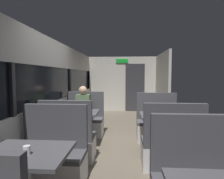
# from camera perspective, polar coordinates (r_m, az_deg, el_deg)

# --- Properties ---
(ground_plane) EXTENTS (3.30, 9.20, 0.02)m
(ground_plane) POSITION_cam_1_polar(r_m,az_deg,el_deg) (4.23, 1.95, -16.99)
(ground_plane) COLOR #665B4C
(carriage_window_panel_left) EXTENTS (0.09, 8.48, 2.30)m
(carriage_window_panel_left) POSITION_cam_1_polar(r_m,az_deg,el_deg) (4.26, -17.90, -1.52)
(carriage_window_panel_left) COLOR beige
(carriage_window_panel_left) RESTS_ON ground_plane
(carriage_end_bulkhead) EXTENTS (2.90, 0.11, 2.30)m
(carriage_end_bulkhead) POSITION_cam_1_polar(r_m,az_deg,el_deg) (8.14, 3.40, 1.57)
(carriage_end_bulkhead) COLOR beige
(carriage_end_bulkhead) RESTS_ON ground_plane
(carriage_aisle_panel_right) EXTENTS (0.08, 2.40, 2.30)m
(carriage_aisle_panel_right) POSITION_cam_1_polar(r_m,az_deg,el_deg) (7.07, 14.65, 1.13)
(carriage_aisle_panel_right) COLOR beige
(carriage_aisle_panel_right) RESTS_ON ground_plane
(dining_table_near_window) EXTENTS (0.90, 0.70, 0.74)m
(dining_table_near_window) POSITION_cam_1_polar(r_m,az_deg,el_deg) (2.29, -24.46, -18.83)
(dining_table_near_window) COLOR #9E9EA3
(dining_table_near_window) RESTS_ON ground_plane
(bench_near_window_facing_entry) EXTENTS (0.95, 0.50, 1.10)m
(bench_near_window_facing_entry) POSITION_cam_1_polar(r_m,az_deg,el_deg) (3.00, -17.52, -19.45)
(bench_near_window_facing_entry) COLOR silver
(bench_near_window_facing_entry) RESTS_ON ground_plane
(dining_table_mid_window) EXTENTS (0.90, 0.70, 0.74)m
(dining_table_mid_window) POSITION_cam_1_polar(r_m,az_deg,el_deg) (4.22, -10.35, -7.87)
(dining_table_mid_window) COLOR #9E9EA3
(dining_table_mid_window) RESTS_ON ground_plane
(bench_mid_window_facing_end) EXTENTS (0.95, 0.50, 1.10)m
(bench_mid_window_facing_end) POSITION_cam_1_polar(r_m,az_deg,el_deg) (3.66, -13.07, -14.91)
(bench_mid_window_facing_end) COLOR silver
(bench_mid_window_facing_end) RESTS_ON ground_plane
(bench_mid_window_facing_entry) EXTENTS (0.95, 0.50, 1.10)m
(bench_mid_window_facing_entry) POSITION_cam_1_polar(r_m,az_deg,el_deg) (4.96, -8.28, -9.72)
(bench_mid_window_facing_entry) COLOR silver
(bench_mid_window_facing_entry) RESTS_ON ground_plane
(dining_table_rear_aisle) EXTENTS (0.90, 0.70, 0.74)m
(dining_table_rear_aisle) POSITION_cam_1_polar(r_m,az_deg,el_deg) (3.97, 15.06, -8.72)
(dining_table_rear_aisle) COLOR #9E9EA3
(dining_table_rear_aisle) RESTS_ON ground_plane
(bench_rear_aisle_facing_end) EXTENTS (0.95, 0.50, 1.10)m
(bench_rear_aisle_facing_end) POSITION_cam_1_polar(r_m,az_deg,el_deg) (3.41, 17.31, -16.45)
(bench_rear_aisle_facing_end) COLOR silver
(bench_rear_aisle_facing_end) RESTS_ON ground_plane
(bench_rear_aisle_facing_entry) EXTENTS (0.95, 0.50, 1.10)m
(bench_rear_aisle_facing_entry) POSITION_cam_1_polar(r_m,az_deg,el_deg) (4.72, 13.32, -10.51)
(bench_rear_aisle_facing_entry) COLOR silver
(bench_rear_aisle_facing_entry) RESTS_ON ground_plane
(seated_passenger) EXTENTS (0.47, 0.55, 1.26)m
(seated_passenger) POSITION_cam_1_polar(r_m,az_deg,el_deg) (4.84, -8.49, -7.52)
(seated_passenger) COLOR #26262D
(seated_passenger) RESTS_ON ground_plane
(coffee_cup_primary) EXTENTS (0.07, 0.07, 0.09)m
(coffee_cup_primary) POSITION_cam_1_polar(r_m,az_deg,el_deg) (4.03, -10.65, -6.36)
(coffee_cup_primary) COLOR white
(coffee_cup_primary) RESTS_ON dining_table_mid_window
(coffee_cup_secondary) EXTENTS (0.07, 0.07, 0.09)m
(coffee_cup_secondary) POSITION_cam_1_polar(r_m,az_deg,el_deg) (2.15, -24.09, -16.23)
(coffee_cup_secondary) COLOR white
(coffee_cup_secondary) RESTS_ON dining_table_near_window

